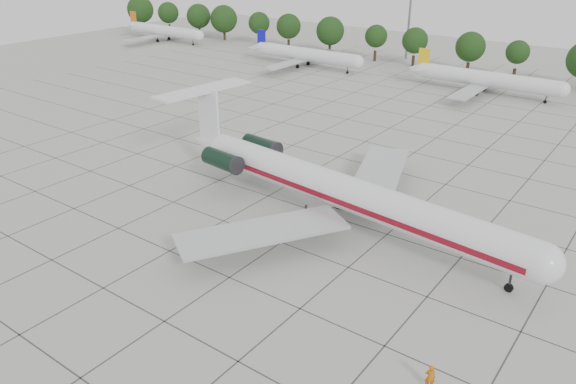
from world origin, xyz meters
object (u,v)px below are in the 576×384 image
at_px(main_airliner, 329,186).
at_px(bg_airliner_b, 306,55).
at_px(ground_crew, 430,377).
at_px(bg_airliner_a, 164,31).
at_px(bg_airliner_c, 486,79).

distance_m(main_airliner, bg_airliner_b, 76.93).
xyz_separation_m(ground_crew, bg_airliner_b, (-65.36, 79.24, 1.91)).
relative_size(bg_airliner_a, bg_airliner_c, 1.00).
relative_size(bg_airliner_b, bg_airliner_c, 1.00).
distance_m(bg_airliner_b, bg_airliner_c, 42.07).
xyz_separation_m(main_airliner, bg_airliner_c, (-3.73, 62.86, -1.06)).
bearing_deg(bg_airliner_b, bg_airliner_c, 1.44).
xyz_separation_m(main_airliner, ground_crew, (19.57, -17.43, -2.97)).
height_order(main_airliner, bg_airliner_a, main_airliner).
height_order(ground_crew, bg_airliner_a, bg_airliner_a).
bearing_deg(bg_airliner_a, bg_airliner_c, -1.83).
height_order(bg_airliner_a, bg_airliner_b, same).
bearing_deg(main_airliner, bg_airliner_b, 132.92).
relative_size(main_airliner, ground_crew, 23.86).
xyz_separation_m(bg_airliner_a, bg_airliner_c, (94.71, -3.02, 0.00)).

